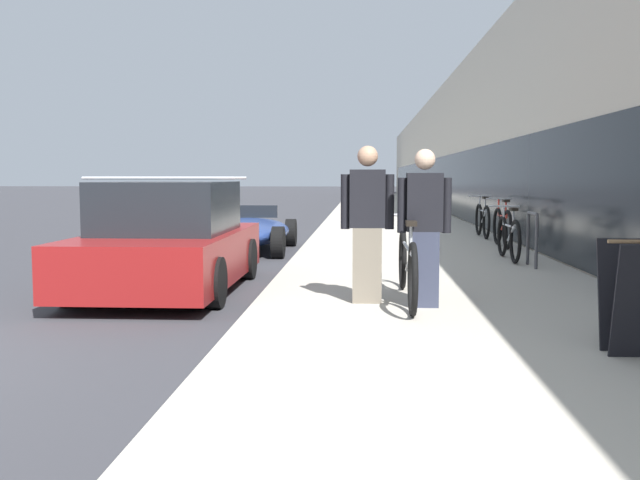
{
  "coord_description": "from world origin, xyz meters",
  "views": [
    {
      "loc": [
        4.44,
        -4.93,
        1.52
      ],
      "look_at": [
        3.37,
        13.04,
        -0.08
      ],
      "focal_mm": 40.0,
      "sensor_mm": 36.0,
      "label": 1
    }
  ],
  "objects_px": {
    "person_bystander": "(367,224)",
    "cruiser_bike_farthest": "(482,220)",
    "tandem_bicycle": "(407,266)",
    "bike_rack_hoop": "(532,233)",
    "cruiser_bike_nearest": "(509,237)",
    "cruiser_bike_middle": "(502,227)",
    "person_rider": "(424,228)",
    "parked_sedan_curbside": "(169,242)",
    "vintage_roadster_curbside": "(245,232)"
  },
  "relations": [
    {
      "from": "cruiser_bike_farthest",
      "to": "vintage_roadster_curbside",
      "type": "xyz_separation_m",
      "value": [
        -5.16,
        -2.16,
        -0.14
      ]
    },
    {
      "from": "tandem_bicycle",
      "to": "bike_rack_hoop",
      "type": "xyz_separation_m",
      "value": [
        2.11,
        3.19,
        0.12
      ]
    },
    {
      "from": "person_bystander",
      "to": "person_rider",
      "type": "bearing_deg",
      "value": -20.36
    },
    {
      "from": "bike_rack_hoop",
      "to": "cruiser_bike_farthest",
      "type": "relative_size",
      "value": 0.47
    },
    {
      "from": "cruiser_bike_middle",
      "to": "cruiser_bike_farthest",
      "type": "height_order",
      "value": "cruiser_bike_middle"
    },
    {
      "from": "tandem_bicycle",
      "to": "person_rider",
      "type": "relative_size",
      "value": 1.51
    },
    {
      "from": "bike_rack_hoop",
      "to": "cruiser_bike_middle",
      "type": "xyz_separation_m",
      "value": [
        0.15,
        3.12,
        -0.11
      ]
    },
    {
      "from": "tandem_bicycle",
      "to": "cruiser_bike_nearest",
      "type": "relative_size",
      "value": 1.43
    },
    {
      "from": "bike_rack_hoop",
      "to": "person_rider",
      "type": "bearing_deg",
      "value": -119.18
    },
    {
      "from": "person_rider",
      "to": "bike_rack_hoop",
      "type": "xyz_separation_m",
      "value": [
        1.96,
        3.51,
        -0.33
      ]
    },
    {
      "from": "person_rider",
      "to": "person_bystander",
      "type": "height_order",
      "value": "person_bystander"
    },
    {
      "from": "person_bystander",
      "to": "bike_rack_hoop",
      "type": "xyz_separation_m",
      "value": [
        2.56,
        3.28,
        -0.35
      ]
    },
    {
      "from": "bike_rack_hoop",
      "to": "person_bystander",
      "type": "bearing_deg",
      "value": -127.92
    },
    {
      "from": "person_rider",
      "to": "parked_sedan_curbside",
      "type": "distance_m",
      "value": 3.64
    },
    {
      "from": "tandem_bicycle",
      "to": "person_bystander",
      "type": "distance_m",
      "value": 0.65
    },
    {
      "from": "person_rider",
      "to": "cruiser_bike_nearest",
      "type": "relative_size",
      "value": 0.95
    },
    {
      "from": "cruiser_bike_nearest",
      "to": "vintage_roadster_curbside",
      "type": "relative_size",
      "value": 0.43
    },
    {
      "from": "tandem_bicycle",
      "to": "cruiser_bike_middle",
      "type": "distance_m",
      "value": 6.7
    },
    {
      "from": "vintage_roadster_curbside",
      "to": "bike_rack_hoop",
      "type": "bearing_deg",
      "value": -33.19
    },
    {
      "from": "cruiser_bike_nearest",
      "to": "person_bystander",
      "type": "bearing_deg",
      "value": -119.59
    },
    {
      "from": "bike_rack_hoop",
      "to": "parked_sedan_curbside",
      "type": "bearing_deg",
      "value": -160.57
    },
    {
      "from": "bike_rack_hoop",
      "to": "vintage_roadster_curbside",
      "type": "relative_size",
      "value": 0.21
    },
    {
      "from": "person_rider",
      "to": "person_bystander",
      "type": "bearing_deg",
      "value": 159.64
    },
    {
      "from": "person_bystander",
      "to": "bike_rack_hoop",
      "type": "height_order",
      "value": "person_bystander"
    },
    {
      "from": "person_rider",
      "to": "parked_sedan_curbside",
      "type": "xyz_separation_m",
      "value": [
        -3.22,
        1.68,
        -0.32
      ]
    },
    {
      "from": "tandem_bicycle",
      "to": "parked_sedan_curbside",
      "type": "xyz_separation_m",
      "value": [
        -3.06,
        1.37,
        0.12
      ]
    },
    {
      "from": "cruiser_bike_nearest",
      "to": "cruiser_bike_middle",
      "type": "xyz_separation_m",
      "value": [
        0.32,
        2.2,
        0.02
      ]
    },
    {
      "from": "tandem_bicycle",
      "to": "bike_rack_hoop",
      "type": "height_order",
      "value": "tandem_bicycle"
    },
    {
      "from": "cruiser_bike_middle",
      "to": "person_rider",
      "type": "bearing_deg",
      "value": -107.62
    },
    {
      "from": "bike_rack_hoop",
      "to": "vintage_roadster_curbside",
      "type": "distance_m",
      "value": 6.0
    },
    {
      "from": "person_bystander",
      "to": "cruiser_bike_nearest",
      "type": "bearing_deg",
      "value": 60.41
    },
    {
      "from": "tandem_bicycle",
      "to": "person_rider",
      "type": "distance_m",
      "value": 0.56
    },
    {
      "from": "cruiser_bike_nearest",
      "to": "parked_sedan_curbside",
      "type": "xyz_separation_m",
      "value": [
        -5.0,
        -2.74,
        0.14
      ]
    },
    {
      "from": "parked_sedan_curbside",
      "to": "cruiser_bike_middle",
      "type": "bearing_deg",
      "value": 42.88
    },
    {
      "from": "person_rider",
      "to": "vintage_roadster_curbside",
      "type": "xyz_separation_m",
      "value": [
        -3.06,
        6.78,
        -0.58
      ]
    },
    {
      "from": "person_rider",
      "to": "tandem_bicycle",
      "type": "bearing_deg",
      "value": 116.37
    },
    {
      "from": "bike_rack_hoop",
      "to": "cruiser_bike_middle",
      "type": "height_order",
      "value": "cruiser_bike_middle"
    },
    {
      "from": "vintage_roadster_curbside",
      "to": "person_bystander",
      "type": "bearing_deg",
      "value": -69.49
    },
    {
      "from": "tandem_bicycle",
      "to": "parked_sedan_curbside",
      "type": "distance_m",
      "value": 3.36
    },
    {
      "from": "cruiser_bike_nearest",
      "to": "cruiser_bike_farthest",
      "type": "xyz_separation_m",
      "value": [
        0.32,
        4.52,
        0.02
      ]
    },
    {
      "from": "person_bystander",
      "to": "cruiser_bike_farthest",
      "type": "bearing_deg",
      "value": 72.79
    },
    {
      "from": "bike_rack_hoop",
      "to": "vintage_roadster_curbside",
      "type": "height_order",
      "value": "bike_rack_hoop"
    },
    {
      "from": "cruiser_bike_middle",
      "to": "vintage_roadster_curbside",
      "type": "xyz_separation_m",
      "value": [
        -5.16,
        0.16,
        -0.14
      ]
    },
    {
      "from": "cruiser_bike_nearest",
      "to": "vintage_roadster_curbside",
      "type": "distance_m",
      "value": 5.39
    },
    {
      "from": "cruiser_bike_middle",
      "to": "cruiser_bike_nearest",
      "type": "bearing_deg",
      "value": -98.24
    },
    {
      "from": "person_rider",
      "to": "cruiser_bike_nearest",
      "type": "xyz_separation_m",
      "value": [
        1.78,
        4.42,
        -0.46
      ]
    },
    {
      "from": "cruiser_bike_nearest",
      "to": "cruiser_bike_middle",
      "type": "bearing_deg",
      "value": 81.76
    },
    {
      "from": "bike_rack_hoop",
      "to": "tandem_bicycle",
      "type": "bearing_deg",
      "value": -123.47
    },
    {
      "from": "parked_sedan_curbside",
      "to": "person_bystander",
      "type": "bearing_deg",
      "value": -29.14
    },
    {
      "from": "cruiser_bike_nearest",
      "to": "cruiser_bike_middle",
      "type": "relative_size",
      "value": 1.01
    }
  ]
}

